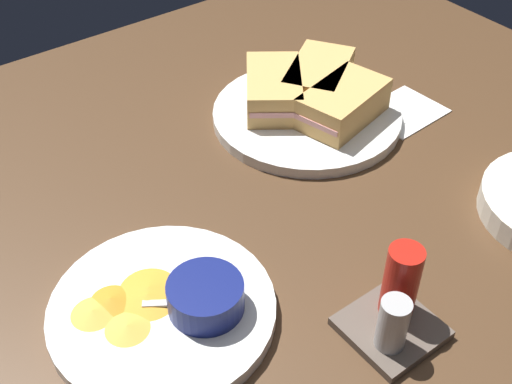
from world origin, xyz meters
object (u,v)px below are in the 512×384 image
Objects in this scene: sandwich_half_near at (343,104)px; condiment_caddy at (396,306)px; plate_sandwich_main at (307,115)px; ramekin_dark_sauce at (270,86)px; spoon_by_gravy_ramekin at (210,301)px; plate_chips_companion at (162,310)px; sandwich_half_far at (319,78)px; spoon_by_dark_ramekin at (298,110)px; ramekin_light_gravy at (206,296)px; sandwich_half_extra at (274,89)px.

condiment_caddy reaches higher than sandwich_half_near.
sandwich_half_near is (-2.69, 4.35, 3.20)cm from plate_sandwich_main.
ramekin_dark_sauce reaches higher than plate_sandwich_main.
sandwich_half_near reaches higher than spoon_by_gravy_ramekin.
sandwich_half_far is at bearing -152.04° from plate_chips_companion.
condiment_caddy is (21.39, 36.26, -0.59)cm from sandwich_half_far.
spoon_by_dark_ramekin is 1.26× the size of ramekin_light_gravy.
spoon_by_gravy_ramekin reaches higher than plate_chips_companion.
sandwich_half_near is at bearing 128.64° from spoon_by_dark_ramekin.
ramekin_light_gravy is at bearing 42.60° from ramekin_dark_sauce.
ramekin_dark_sauce is 0.27× the size of plate_chips_companion.
spoon_by_dark_ramekin is 38.53cm from plate_chips_companion.
sandwich_half_far is 1.58× the size of condiment_caddy.
spoon_by_dark_ramekin is at bearing -144.06° from spoon_by_gravy_ramekin.
ramekin_dark_sauce is 40.39cm from plate_chips_companion.
sandwich_half_near is at bearing 121.70° from plate_sandwich_main.
sandwich_half_extra reaches higher than spoon_by_dark_ramekin.
ramekin_light_gravy is at bearing 41.60° from sandwich_half_extra.
ramekin_dark_sauce is 0.70× the size of spoon_by_gravy_ramekin.
sandwich_half_far is at bearing 166.70° from sandwich_half_extra.
plate_sandwich_main and plate_chips_companion have the same top height.
plate_sandwich_main is at bearing -152.52° from plate_chips_companion.
plate_sandwich_main is 37.88cm from ramekin_light_gravy.
plate_sandwich_main is 4.27× the size of ramekin_dark_sauce.
sandwich_half_far is (-1.66, -7.04, 0.00)cm from sandwich_half_near.
sandwich_half_far is 7.23cm from sandwich_half_extra.
spoon_by_dark_ramekin reaches higher than plate_sandwich_main.
sandwich_half_near is at bearing -159.84° from plate_chips_companion.
ramekin_light_gravy is at bearing 33.67° from sandwich_half_far.
ramekin_dark_sauce is (2.34, -5.59, 2.93)cm from plate_sandwich_main.
spoon_by_gravy_ramekin is (33.46, 16.59, -2.04)cm from sandwich_half_near.
condiment_caddy is at bearing 65.07° from spoon_by_dark_ramekin.
plate_sandwich_main is 2.71× the size of spoon_by_dark_ramekin.
spoon_by_gravy_ramekin is at bearing 34.24° from plate_sandwich_main.
spoon_by_dark_ramekin is (-1.50, 3.85, -2.04)cm from sandwich_half_extra.
spoon_by_dark_ramekin is (5.54, 2.18, -2.04)cm from sandwich_half_far.
ramekin_dark_sauce is (-0.35, -1.24, -0.27)cm from sandwich_half_extra.
ramekin_light_gravy is (28.66, 25.45, -0.59)cm from sandwich_half_extra.
plate_sandwich_main is 2.99× the size of spoon_by_gravy_ramekin.
ramekin_light_gravy is 1.57cm from spoon_by_gravy_ramekin.
sandwich_half_extra is at bearing -137.99° from spoon_by_gravy_ramekin.
plate_sandwich_main is 3.42× the size of ramekin_light_gravy.
sandwich_half_extra is at bearing -145.06° from plate_chips_companion.
plate_sandwich_main is 6.03cm from sandwich_half_near.
spoon_by_dark_ramekin is 1.05× the size of condiment_caddy.
sandwich_half_near is 35.26cm from condiment_caddy.
sandwich_half_far is 42.11cm from condiment_caddy.
sandwich_half_far is at bearing -146.33° from ramekin_light_gravy.
spoon_by_gravy_ramekin is (-4.12, 2.79, 1.16)cm from plate_chips_companion.
plate_sandwich_main is at bearing -58.30° from sandwich_half_near.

